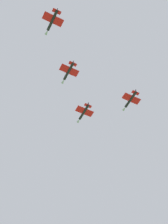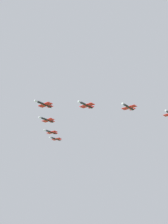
{
  "view_description": "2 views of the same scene",
  "coord_description": "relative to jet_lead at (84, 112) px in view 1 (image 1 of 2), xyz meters",
  "views": [
    {
      "loc": [
        -67.02,
        -81.79,
        3.62
      ],
      "look_at": [
        -16.98,
        15.88,
        153.92
      ],
      "focal_mm": 58.61,
      "sensor_mm": 36.0,
      "label": 1
    },
    {
      "loc": [
        -123.3,
        107.27,
        93.68
      ],
      "look_at": [
        -32.82,
        -0.97,
        150.28
      ],
      "focal_mm": 41.69,
      "sensor_mm": 36.0,
      "label": 2
    }
  ],
  "objects": [
    {
      "name": "jet_port_inner",
      "position": [
        -17.15,
        -17.57,
        0.64
      ],
      "size": [
        9.05,
        12.59,
        2.65
      ],
      "rotation": [
        0.0,
        0.0,
        6.28
      ],
      "color": "black"
    },
    {
      "name": "jet_port_outer",
      "position": [
        -34.32,
        -36.95,
        1.01
      ],
      "size": [
        9.05,
        12.59,
        2.65
      ],
      "rotation": [
        0.0,
        0.0,
        6.28
      ],
      "color": "black"
    },
    {
      "name": "jet_lead",
      "position": [
        0.0,
        0.0,
        0.0
      ],
      "size": [
        9.05,
        12.59,
        2.65
      ],
      "rotation": [
        0.0,
        0.0,
        6.28
      ],
      "color": "black"
    },
    {
      "name": "jet_starboard_inner",
      "position": [
        16.88,
        -17.83,
        -0.64
      ],
      "size": [
        9.05,
        12.59,
        2.65
      ],
      "rotation": [
        0.0,
        0.0,
        6.28
      ],
      "color": "black"
    }
  ]
}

